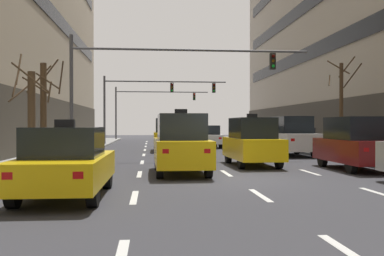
{
  "coord_description": "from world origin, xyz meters",
  "views": [
    {
      "loc": [
        -2.76,
        -13.83,
        1.79
      ],
      "look_at": [
        -0.33,
        11.85,
        1.58
      ],
      "focal_mm": 40.96,
      "sensor_mm": 36.0,
      "label": 1
    }
  ],
  "objects_px": {
    "traffic_signal_0": "(152,72)",
    "street_tree_2": "(31,115)",
    "taxi_driving_0": "(252,142)",
    "taxi_driving_4": "(168,135)",
    "taxi_driving_1": "(181,144)",
    "car_parked_2": "(355,144)",
    "car_driving_2": "(208,137)",
    "street_tree_1": "(44,109)",
    "traffic_signal_1": "(150,94)",
    "pedestrian_1": "(312,134)",
    "taxi_driving_3": "(66,163)",
    "traffic_signal_2": "(146,102)",
    "car_parked_3": "(291,136)",
    "street_tree_0": "(341,104)"
  },
  "relations": [
    {
      "from": "car_driving_2",
      "to": "traffic_signal_1",
      "type": "distance_m",
      "value": 7.26
    },
    {
      "from": "pedestrian_1",
      "to": "street_tree_2",
      "type": "bearing_deg",
      "value": -145.53
    },
    {
      "from": "car_parked_3",
      "to": "traffic_signal_1",
      "type": "height_order",
      "value": "traffic_signal_1"
    },
    {
      "from": "taxi_driving_1",
      "to": "traffic_signal_1",
      "type": "distance_m",
      "value": 22.58
    },
    {
      "from": "traffic_signal_1",
      "to": "taxi_driving_4",
      "type": "bearing_deg",
      "value": -82.29
    },
    {
      "from": "taxi_driving_0",
      "to": "taxi_driving_4",
      "type": "bearing_deg",
      "value": 106.71
    },
    {
      "from": "pedestrian_1",
      "to": "car_driving_2",
      "type": "bearing_deg",
      "value": 149.31
    },
    {
      "from": "taxi_driving_4",
      "to": "street_tree_2",
      "type": "bearing_deg",
      "value": -119.31
    },
    {
      "from": "car_parked_2",
      "to": "car_parked_3",
      "type": "relative_size",
      "value": 0.93
    },
    {
      "from": "car_parked_2",
      "to": "street_tree_1",
      "type": "distance_m",
      "value": 13.57
    },
    {
      "from": "taxi_driving_4",
      "to": "traffic_signal_0",
      "type": "xyz_separation_m",
      "value": [
        -1.09,
        -6.9,
        3.37
      ]
    },
    {
      "from": "taxi_driving_0",
      "to": "street_tree_0",
      "type": "relative_size",
      "value": 0.81
    },
    {
      "from": "taxi_driving_4",
      "to": "car_parked_2",
      "type": "bearing_deg",
      "value": -61.69
    },
    {
      "from": "taxi_driving_1",
      "to": "street_tree_2",
      "type": "distance_m",
      "value": 6.64
    },
    {
      "from": "traffic_signal_1",
      "to": "taxi_driving_0",
      "type": "bearing_deg",
      "value": -77.29
    },
    {
      "from": "traffic_signal_0",
      "to": "taxi_driving_1",
      "type": "bearing_deg",
      "value": -81.08
    },
    {
      "from": "taxi_driving_0",
      "to": "traffic_signal_1",
      "type": "xyz_separation_m",
      "value": [
        -4.42,
        19.59,
        3.37
      ]
    },
    {
      "from": "taxi_driving_3",
      "to": "car_parked_3",
      "type": "height_order",
      "value": "car_parked_3"
    },
    {
      "from": "car_driving_2",
      "to": "traffic_signal_0",
      "type": "xyz_separation_m",
      "value": [
        -4.33,
        -11.28,
        3.62
      ]
    },
    {
      "from": "taxi_driving_3",
      "to": "pedestrian_1",
      "type": "relative_size",
      "value": 2.81
    },
    {
      "from": "taxi_driving_4",
      "to": "car_parked_3",
      "type": "xyz_separation_m",
      "value": [
        6.86,
        -4.86,
        0.03
      ]
    },
    {
      "from": "taxi_driving_0",
      "to": "taxi_driving_4",
      "type": "xyz_separation_m",
      "value": [
        -3.21,
        10.7,
        0.06
      ]
    },
    {
      "from": "traffic_signal_0",
      "to": "street_tree_2",
      "type": "relative_size",
      "value": 2.65
    },
    {
      "from": "traffic_signal_0",
      "to": "street_tree_1",
      "type": "height_order",
      "value": "traffic_signal_0"
    },
    {
      "from": "traffic_signal_2",
      "to": "street_tree_2",
      "type": "distance_m",
      "value": 32.6
    },
    {
      "from": "taxi_driving_0",
      "to": "taxi_driving_1",
      "type": "xyz_separation_m",
      "value": [
        -3.28,
        -2.72,
        0.04
      ]
    },
    {
      "from": "traffic_signal_0",
      "to": "taxi_driving_3",
      "type": "bearing_deg",
      "value": -100.59
    },
    {
      "from": "taxi_driving_3",
      "to": "traffic_signal_0",
      "type": "relative_size",
      "value": 0.38
    },
    {
      "from": "car_driving_2",
      "to": "pedestrian_1",
      "type": "relative_size",
      "value": 2.8
    },
    {
      "from": "street_tree_2",
      "to": "traffic_signal_0",
      "type": "bearing_deg",
      "value": 38.09
    },
    {
      "from": "street_tree_2",
      "to": "street_tree_1",
      "type": "bearing_deg",
      "value": 89.12
    },
    {
      "from": "traffic_signal_1",
      "to": "street_tree_1",
      "type": "height_order",
      "value": "traffic_signal_1"
    },
    {
      "from": "taxi_driving_0",
      "to": "taxi_driving_3",
      "type": "xyz_separation_m",
      "value": [
        -6.44,
        -7.64,
        -0.19
      ]
    },
    {
      "from": "traffic_signal_0",
      "to": "street_tree_0",
      "type": "distance_m",
      "value": 10.47
    },
    {
      "from": "car_parked_2",
      "to": "car_parked_3",
      "type": "xyz_separation_m",
      "value": [
        0.0,
        7.88,
        0.08
      ]
    },
    {
      "from": "taxi_driving_3",
      "to": "car_parked_3",
      "type": "bearing_deg",
      "value": 53.18
    },
    {
      "from": "taxi_driving_0",
      "to": "car_parked_3",
      "type": "relative_size",
      "value": 0.93
    },
    {
      "from": "street_tree_1",
      "to": "street_tree_2",
      "type": "xyz_separation_m",
      "value": [
        -0.03,
        -2.03,
        -0.31
      ]
    },
    {
      "from": "car_parked_2",
      "to": "traffic_signal_2",
      "type": "relative_size",
      "value": 0.4
    },
    {
      "from": "traffic_signal_1",
      "to": "car_parked_2",
      "type": "bearing_deg",
      "value": -69.54
    },
    {
      "from": "car_driving_2",
      "to": "street_tree_1",
      "type": "distance_m",
      "value": 16.17
    },
    {
      "from": "car_driving_2",
      "to": "traffic_signal_0",
      "type": "distance_m",
      "value": 12.61
    },
    {
      "from": "car_parked_2",
      "to": "street_tree_2",
      "type": "bearing_deg",
      "value": 171.4
    },
    {
      "from": "taxi_driving_0",
      "to": "car_parked_3",
      "type": "height_order",
      "value": "taxi_driving_0"
    },
    {
      "from": "traffic_signal_2",
      "to": "pedestrian_1",
      "type": "relative_size",
      "value": 6.52
    },
    {
      "from": "taxi_driving_1",
      "to": "car_parked_2",
      "type": "height_order",
      "value": "taxi_driving_1"
    },
    {
      "from": "taxi_driving_1",
      "to": "taxi_driving_4",
      "type": "height_order",
      "value": "taxi_driving_4"
    },
    {
      "from": "pedestrian_1",
      "to": "taxi_driving_3",
      "type": "bearing_deg",
      "value": -125.56
    },
    {
      "from": "car_parked_3",
      "to": "pedestrian_1",
      "type": "bearing_deg",
      "value": 57.92
    },
    {
      "from": "taxi_driving_4",
      "to": "car_parked_2",
      "type": "relative_size",
      "value": 1.05
    }
  ]
}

